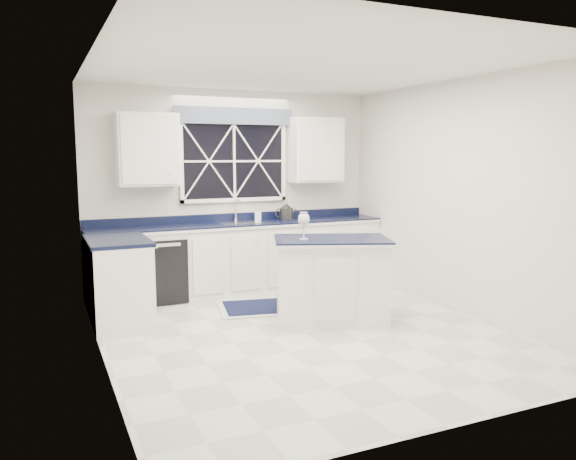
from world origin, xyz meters
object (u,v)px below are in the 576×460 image
dishwasher (159,268)px  island (331,279)px  soap_bottle (258,214)px  wine_glass (304,221)px  faucet (236,209)px  kettle (286,212)px

dishwasher → island: bearing=-46.6°
soap_bottle → dishwasher: bearing=-175.8°
dishwasher → wine_glass: bearing=-52.3°
island → soap_bottle: (-0.19, 1.76, 0.56)m
faucet → island: bearing=-75.9°
faucet → soap_bottle: bearing=-18.4°
kettle → faucet: bearing=176.2°
faucet → soap_bottle: (0.28, -0.09, -0.07)m
faucet → wine_glass: 1.81m
kettle → island: bearing=-94.8°
faucet → dishwasher: bearing=-170.0°
kettle → wine_glass: bearing=-105.1°
dishwasher → wine_glass: size_ratio=2.76×
faucet → soap_bottle: 0.30m
faucet → island: 2.01m
wine_glass → island: bearing=-7.9°
island → soap_bottle: soap_bottle is taller
island → kettle: kettle is taller
kettle → wine_glass: size_ratio=1.06×
faucet → kettle: faucet is taller
faucet → kettle: bearing=-6.8°
faucet → island: faucet is taller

